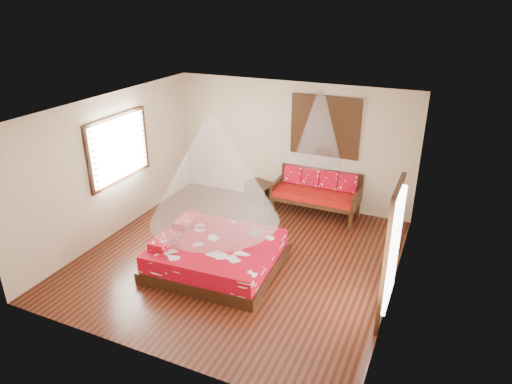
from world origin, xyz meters
TOP-DOWN VIEW (x-y plane):
  - room at (0.00, 0.00)m, footprint 5.54×5.54m
  - bed at (-0.24, -0.46)m, footprint 2.25×2.05m
  - daybed at (0.75, 2.39)m, footprint 1.87×0.83m
  - storage_chest at (-0.64, 2.45)m, footprint 0.77×0.65m
  - shutter_panel at (0.75, 2.72)m, footprint 1.52×0.06m
  - window_left at (-2.71, 0.20)m, footprint 0.10×1.74m
  - glazed_door at (2.72, -0.60)m, footprint 0.08×1.02m
  - wine_tray at (0.28, 0.12)m, footprint 0.23×0.23m
  - mosquito_net_main at (-0.22, -0.46)m, footprint 2.21×2.21m
  - mosquito_net_daybed at (0.75, 2.25)m, footprint 1.02×1.02m

SIDE VIEW (x-z plane):
  - storage_chest at x=-0.64m, z-range 0.00..0.46m
  - bed at x=-0.24m, z-range -0.07..0.57m
  - daybed at x=0.75m, z-range 0.04..1.00m
  - wine_tray at x=0.28m, z-range 0.45..0.65m
  - glazed_door at x=2.72m, z-range -0.01..2.15m
  - room at x=0.00m, z-range -0.02..2.82m
  - window_left at x=-2.71m, z-range 1.03..2.37m
  - mosquito_net_main at x=-0.22m, z-range 0.95..2.75m
  - shutter_panel at x=0.75m, z-range 1.24..2.56m
  - mosquito_net_daybed at x=0.75m, z-range 1.25..2.75m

